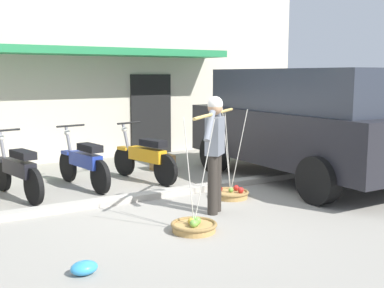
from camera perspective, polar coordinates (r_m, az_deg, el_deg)
ground_plane at (r=7.42m, az=-0.85°, el=-7.38°), size 90.00×90.00×0.00m
sidewalk_curb at (r=7.99m, az=-3.42°, el=-5.86°), size 20.00×0.24×0.10m
fruit_vendor at (r=6.87m, az=2.73°, el=-0.29°), size 1.43×1.17×1.70m
fruit_basket_left_side at (r=6.24m, az=0.24°, el=-9.67°), size 0.60×0.60×1.45m
fruit_basket_right_side at (r=7.91m, az=4.62°, el=-5.84°), size 0.60×0.60×1.45m
motorcycle_second_in_row at (r=8.29m, az=-20.01°, el=-2.99°), size 0.57×1.80×1.09m
motorcycle_third_in_row at (r=8.70m, az=-12.72°, el=-2.18°), size 0.54×1.81×1.09m
motorcycle_end_of_row at (r=9.08m, az=-5.61°, el=-1.58°), size 0.61×1.79×1.09m
parked_truck at (r=9.22m, az=12.82°, el=2.66°), size 2.21×4.83×2.10m
storefront_building at (r=13.75m, az=-17.10°, el=8.35°), size 13.00×6.00×4.20m
plastic_litter_bag at (r=5.11m, az=-12.69°, el=-14.16°), size 0.28×0.22×0.14m
wooden_crate at (r=10.14m, az=-3.52°, el=-2.20°), size 0.44×0.36×0.32m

